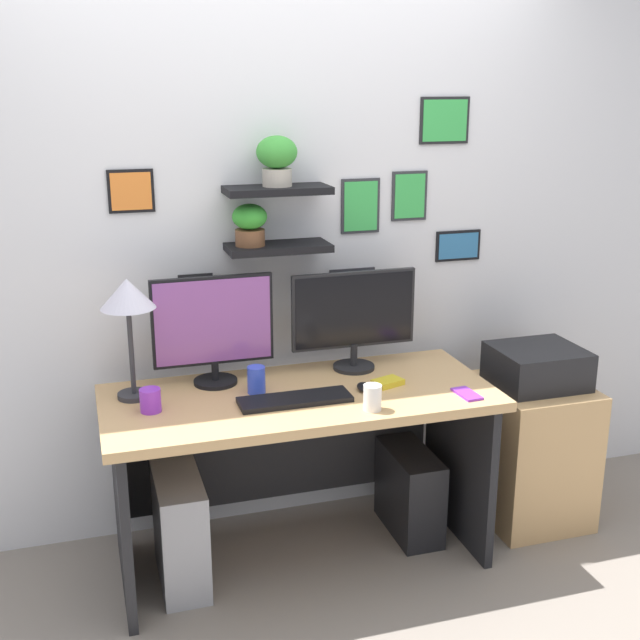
# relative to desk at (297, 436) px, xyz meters

# --- Properties ---
(ground_plane) EXTENTS (8.00, 8.00, 0.00)m
(ground_plane) POSITION_rel_desk_xyz_m (0.00, -0.05, -0.54)
(ground_plane) COLOR gray
(back_wall_assembly) EXTENTS (4.40, 0.24, 2.70)m
(back_wall_assembly) POSITION_rel_desk_xyz_m (0.00, 0.38, 0.82)
(back_wall_assembly) COLOR silver
(back_wall_assembly) RESTS_ON ground
(desk) EXTENTS (1.56, 0.68, 0.75)m
(desk) POSITION_rel_desk_xyz_m (0.00, 0.00, 0.00)
(desk) COLOR tan
(desk) RESTS_ON ground
(monitor_left) EXTENTS (0.49, 0.18, 0.45)m
(monitor_left) POSITION_rel_desk_xyz_m (-0.30, 0.16, 0.45)
(monitor_left) COLOR black
(monitor_left) RESTS_ON desk
(monitor_right) EXTENTS (0.55, 0.18, 0.43)m
(monitor_right) POSITION_rel_desk_xyz_m (0.30, 0.16, 0.45)
(monitor_right) COLOR black
(monitor_right) RESTS_ON desk
(keyboard) EXTENTS (0.44, 0.14, 0.02)m
(keyboard) POSITION_rel_desk_xyz_m (-0.04, -0.14, 0.22)
(keyboard) COLOR black
(keyboard) RESTS_ON desk
(computer_mouse) EXTENTS (0.06, 0.09, 0.03)m
(computer_mouse) POSITION_rel_desk_xyz_m (0.26, -0.10, 0.23)
(computer_mouse) COLOR black
(computer_mouse) RESTS_ON desk
(desk_lamp) EXTENTS (0.21, 0.21, 0.48)m
(desk_lamp) POSITION_rel_desk_xyz_m (-0.64, 0.09, 0.61)
(desk_lamp) COLOR #2D2D33
(desk_lamp) RESTS_ON desk
(cell_phone) EXTENTS (0.08, 0.14, 0.01)m
(cell_phone) POSITION_rel_desk_xyz_m (0.63, -0.27, 0.22)
(cell_phone) COLOR purple
(cell_phone) RESTS_ON desk
(coffee_mug) EXTENTS (0.08, 0.08, 0.09)m
(coffee_mug) POSITION_rel_desk_xyz_m (-0.59, -0.07, 0.26)
(coffee_mug) COLOR purple
(coffee_mug) RESTS_ON desk
(pen_cup) EXTENTS (0.07, 0.07, 0.10)m
(pen_cup) POSITION_rel_desk_xyz_m (0.22, -0.30, 0.26)
(pen_cup) COLOR white
(pen_cup) RESTS_ON desk
(scissors_tray) EXTENTS (0.14, 0.11, 0.02)m
(scissors_tray) POSITION_rel_desk_xyz_m (0.37, -0.07, 0.22)
(scissors_tray) COLOR yellow
(scissors_tray) RESTS_ON desk
(water_cup) EXTENTS (0.07, 0.07, 0.11)m
(water_cup) POSITION_rel_desk_xyz_m (-0.16, 0.00, 0.27)
(water_cup) COLOR blue
(water_cup) RESTS_ON desk
(drawer_cabinet) EXTENTS (0.44, 0.50, 0.65)m
(drawer_cabinet) POSITION_rel_desk_xyz_m (1.11, -0.01, -0.21)
(drawer_cabinet) COLOR tan
(drawer_cabinet) RESTS_ON ground
(printer) EXTENTS (0.38, 0.34, 0.17)m
(printer) POSITION_rel_desk_xyz_m (1.11, -0.01, 0.20)
(printer) COLOR black
(printer) RESTS_ON drawer_cabinet
(computer_tower_left) EXTENTS (0.18, 0.40, 0.46)m
(computer_tower_left) POSITION_rel_desk_xyz_m (-0.50, -0.07, -0.31)
(computer_tower_left) COLOR #99999E
(computer_tower_left) RESTS_ON ground
(computer_tower_right) EXTENTS (0.18, 0.40, 0.39)m
(computer_tower_right) POSITION_rel_desk_xyz_m (0.52, 0.01, -0.35)
(computer_tower_right) COLOR black
(computer_tower_right) RESTS_ON ground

